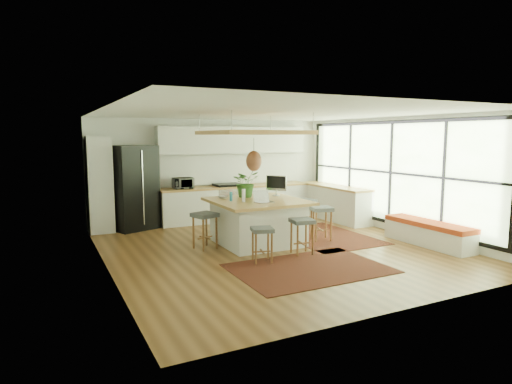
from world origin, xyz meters
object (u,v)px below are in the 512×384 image
fridge (133,191)px  island_plant (246,185)px  stool_left_side (205,231)px  microwave (183,182)px  stool_right_front (321,224)px  laptop (264,197)px  stool_near_right (302,236)px  stool_near_left (262,243)px  monitor (276,184)px  stool_right_back (303,218)px  island (258,222)px

fridge → island_plant: 2.94m
stool_left_side → microwave: (0.35, 2.55, 0.74)m
stool_right_front → laptop: laptop is taller
stool_near_right → stool_right_front: stool_right_front is taller
stool_near_left → monitor: (1.21, 1.65, 0.83)m
stool_right_back → monitor: bearing=-178.8°
laptop → island_plant: island_plant is taller
stool_left_side → laptop: size_ratio=1.96×
stool_right_front → laptop: (-1.41, -0.04, 0.70)m
microwave → island: bearing=-71.8°
island → microwave: 2.83m
island → stool_near_right: 1.20m
stool_near_left → stool_right_back: 2.56m
stool_near_left → laptop: laptop is taller
stool_near_left → stool_near_right: 0.94m
stool_right_back → microwave: size_ratio=1.58×
fridge → stool_left_side: 2.76m
monitor → microwave: 2.69m
stool_near_left → stool_near_right: bearing=8.7°
microwave → laptop: bearing=-74.9°
fridge → laptop: (1.98, -3.04, 0.12)m
stool_right_back → microwave: 3.22m
stool_near_left → island_plant: bearing=73.7°
stool_near_left → stool_right_back: (1.94, 1.67, 0.00)m
stool_near_left → stool_right_front: size_ratio=0.86×
island → microwave: microwave is taller
laptop → monitor: (0.71, 0.78, 0.14)m
monitor → island_plant: size_ratio=0.75×
stool_left_side → island_plant: 1.44m
fridge → stool_right_front: size_ratio=2.76×
laptop → stool_near_left: bearing=-125.1°
stool_near_left → stool_right_front: 2.12m
laptop → fridge: bearing=117.9°
island → monitor: (0.66, 0.37, 0.72)m
stool_right_front → stool_left_side: 2.54m
monitor → microwave: size_ratio=0.99×
stool_right_back → laptop: 1.78m
island → stool_right_back: bearing=15.7°
island → island_plant: island_plant is taller
stool_near_left → monitor: monitor is taller
stool_near_left → stool_right_front: stool_right_front is taller
stool_right_back → laptop: size_ratio=2.14×
stool_left_side → monitor: (1.80, 0.28, 0.83)m
stool_left_side → laptop: bearing=-24.6°
stool_right_front → island_plant: 1.85m
stool_right_front → laptop: size_ratio=1.98×
monitor → island_plant: (-0.69, 0.13, -0.00)m
monitor → stool_right_front: bearing=7.6°
fridge → island_plant: fridge is taller
island_plant → island: bearing=-85.8°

